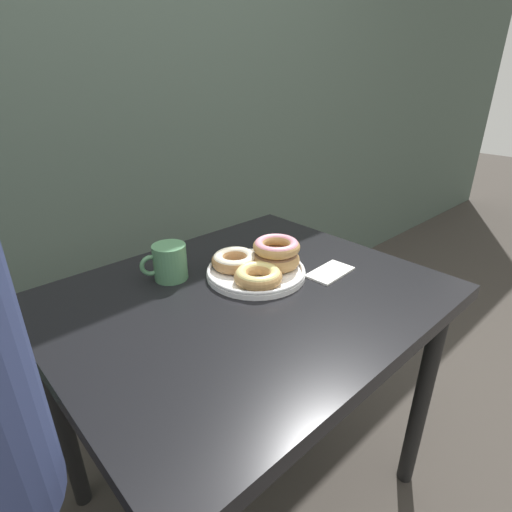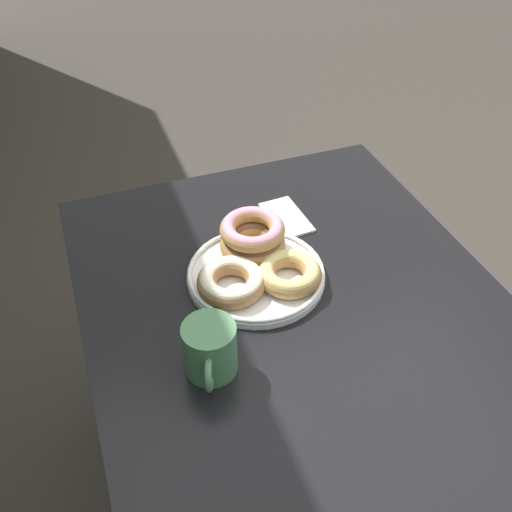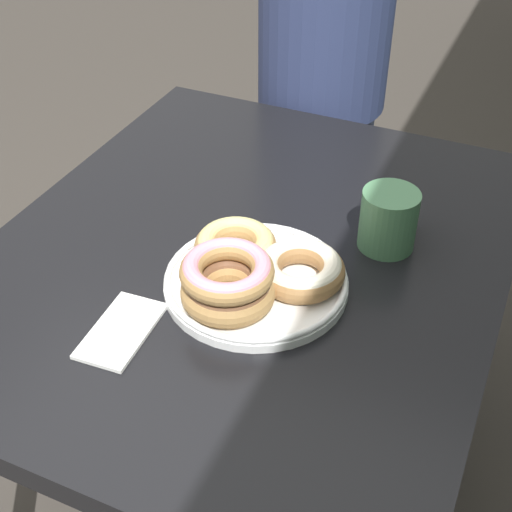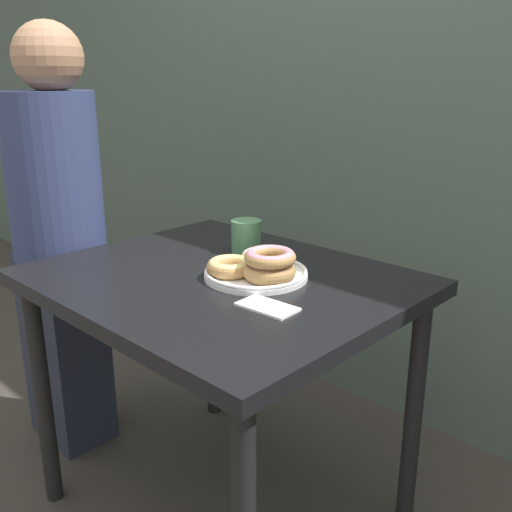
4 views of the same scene
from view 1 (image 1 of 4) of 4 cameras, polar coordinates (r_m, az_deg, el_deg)
wall_back at (r=1.64m, az=-23.90°, el=23.69°), size 8.00×0.05×2.60m
dining_table at (r=1.08m, az=-1.40°, el=-9.42°), size 0.97×0.80×0.76m
donut_plate at (r=1.11m, az=0.56°, el=-1.02°), size 0.29×0.28×0.09m
coffee_mug at (r=1.11m, az=-12.30°, el=-0.81°), size 0.12×0.09×0.10m
napkin at (r=1.15m, az=10.54°, el=-2.28°), size 0.14×0.09×0.01m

